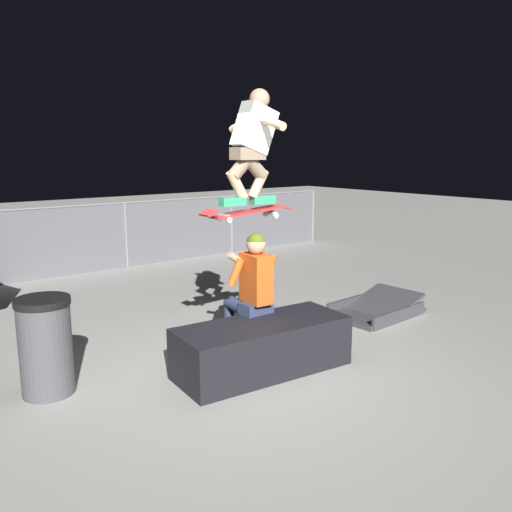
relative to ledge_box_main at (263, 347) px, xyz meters
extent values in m
plane|color=gray|center=(-0.18, 0.06, -0.25)|extent=(40.00, 40.00, 0.00)
cube|color=black|center=(0.00, 0.00, 0.00)|extent=(1.78, 0.84, 0.50)
cube|color=#2D3856|center=(0.14, 0.28, 0.31)|extent=(0.32, 0.20, 0.12)
cube|color=#D15119|center=(0.14, 0.28, 0.62)|extent=(0.23, 0.36, 0.50)
sphere|color=tan|center=(0.14, 0.28, 0.97)|extent=(0.20, 0.20, 0.20)
sphere|color=#4B5E19|center=(0.14, 0.28, 0.99)|extent=(0.19, 0.19, 0.19)
cylinder|color=#D15119|center=(-0.06, 0.36, 0.69)|extent=(0.20, 0.10, 0.29)
cylinder|color=tan|center=(0.03, 0.45, 0.79)|extent=(0.24, 0.09, 0.19)
cylinder|color=#D15119|center=(0.34, 0.32, 0.69)|extent=(0.20, 0.10, 0.29)
cylinder|color=tan|center=(0.27, 0.43, 0.79)|extent=(0.24, 0.09, 0.19)
cylinder|color=#2D3856|center=(0.07, 0.49, 0.29)|extent=(0.18, 0.41, 0.14)
cylinder|color=#2D3856|center=(0.08, 0.69, 0.02)|extent=(0.11, 0.11, 0.46)
cube|color=black|center=(0.09, 0.74, -0.21)|extent=(0.12, 0.27, 0.08)
cylinder|color=#2D3856|center=(0.25, 0.47, 0.29)|extent=(0.18, 0.41, 0.14)
cylinder|color=#2D3856|center=(0.26, 0.67, 0.02)|extent=(0.11, 0.11, 0.46)
cube|color=black|center=(0.27, 0.72, -0.21)|extent=(0.12, 0.27, 0.08)
cube|color=#B72D2D|center=(0.09, 0.36, 1.29)|extent=(0.81, 0.25, 0.09)
cube|color=#B72D2D|center=(0.54, 0.33, 1.31)|extent=(0.13, 0.21, 0.05)
cube|color=#B72D2D|center=(-0.35, 0.38, 1.31)|extent=(0.13, 0.21, 0.07)
cube|color=#99999E|center=(0.37, 0.34, 1.27)|extent=(0.07, 0.16, 0.04)
cylinder|color=white|center=(0.38, 0.43, 1.24)|extent=(0.06, 0.03, 0.05)
cylinder|color=white|center=(0.37, 0.25, 1.24)|extent=(0.06, 0.03, 0.05)
cube|color=#99999E|center=(-0.19, 0.37, 1.27)|extent=(0.07, 0.16, 0.04)
cylinder|color=white|center=(-0.18, 0.46, 1.24)|extent=(0.06, 0.03, 0.05)
cylinder|color=white|center=(-0.19, 0.28, 1.24)|extent=(0.06, 0.03, 0.05)
cube|color=#2D9E66|center=(0.27, 0.35, 1.40)|extent=(0.27, 0.11, 0.08)
cube|color=#2D9E66|center=(-0.09, 0.37, 1.40)|extent=(0.27, 0.11, 0.08)
cylinder|color=tan|center=(0.22, 0.35, 1.56)|extent=(0.24, 0.11, 0.31)
cylinder|color=#7E6956|center=(0.15, 0.35, 1.76)|extent=(0.34, 0.15, 0.33)
cylinder|color=tan|center=(-0.03, 0.36, 1.56)|extent=(0.24, 0.11, 0.31)
cylinder|color=#7E6956|center=(0.04, 0.36, 1.76)|extent=(0.34, 0.15, 0.33)
cube|color=#7E6956|center=(0.09, 0.36, 1.86)|extent=(0.31, 0.22, 0.12)
cube|color=silver|center=(0.17, 0.35, 2.10)|extent=(0.46, 0.25, 0.52)
sphere|color=tan|center=(0.23, 0.35, 2.38)|extent=(0.20, 0.20, 0.20)
cylinder|color=tan|center=(0.21, 0.57, 2.16)|extent=(0.11, 0.45, 0.19)
cylinder|color=tan|center=(0.18, 0.13, 2.16)|extent=(0.11, 0.45, 0.19)
cube|color=#38383D|center=(2.32, 0.49, -0.22)|extent=(1.24, 0.82, 0.06)
cube|color=#38383D|center=(2.32, 0.49, -0.16)|extent=(1.19, 0.82, 0.36)
cube|color=#38383D|center=(2.32, 0.87, -0.17)|extent=(1.09, 0.09, 0.17)
cube|color=#38383D|center=(2.32, 0.11, -0.17)|extent=(1.09, 0.09, 0.17)
cylinder|color=#47474C|center=(-1.82, 0.81, 0.16)|extent=(0.45, 0.45, 0.82)
cylinder|color=black|center=(-1.82, 0.81, 0.60)|extent=(0.48, 0.48, 0.06)
cylinder|color=slate|center=(1.02, 5.29, 0.35)|extent=(0.05, 0.05, 1.20)
cylinder|color=slate|center=(3.42, 5.29, 0.35)|extent=(0.05, 0.05, 1.20)
cylinder|color=slate|center=(5.82, 5.29, 0.35)|extent=(0.05, 0.05, 1.20)
cylinder|color=slate|center=(-0.18, 5.29, 0.95)|extent=(12.00, 0.04, 0.04)
cube|color=#59595E|center=(-0.18, 5.29, 0.35)|extent=(12.00, 0.01, 1.20)
camera|label=1|loc=(-3.12, -3.85, 1.89)|focal=37.41mm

